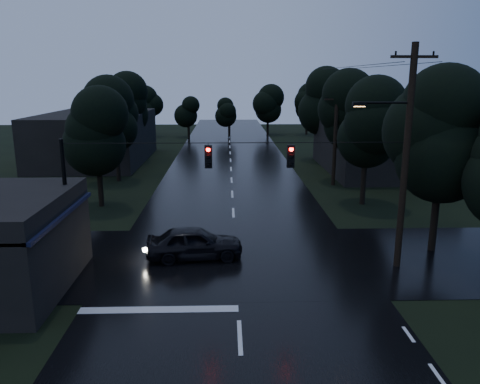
{
  "coord_description": "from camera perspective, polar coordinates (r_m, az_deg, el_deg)",
  "views": [
    {
      "loc": [
        -0.4,
        -9.16,
        8.53
      ],
      "look_at": [
        0.24,
        13.12,
        3.09
      ],
      "focal_mm": 35.0,
      "sensor_mm": 36.0,
      "label": 1
    }
  ],
  "objects": [
    {
      "name": "tree_left_b",
      "position": [
        40.33,
        -15.02,
        9.12
      ],
      "size": [
        4.2,
        4.2,
        8.85
      ],
      "color": "black",
      "rests_on": "ground"
    },
    {
      "name": "building_far_left",
      "position": [
        51.36,
        -17.1,
        6.38
      ],
      "size": [
        10.0,
        16.0,
        5.0
      ],
      "primitive_type": "cube",
      "color": "black",
      "rests_on": "ground"
    },
    {
      "name": "main_road",
      "position": [
        40.08,
        -1.03,
        1.43
      ],
      "size": [
        12.0,
        120.0,
        0.02
      ],
      "primitive_type": "cube",
      "color": "black",
      "rests_on": "ground"
    },
    {
      "name": "car",
      "position": [
        22.81,
        -5.56,
        -6.18
      ],
      "size": [
        4.79,
        2.32,
        1.58
      ],
      "primitive_type": "imported",
      "rotation": [
        0.0,
        0.0,
        1.67
      ],
      "color": "black",
      "rests_on": "ground"
    },
    {
      "name": "tree_corner_near",
      "position": [
        24.61,
        23.54,
        6.68
      ],
      "size": [
        4.48,
        4.48,
        9.44
      ],
      "color": "black",
      "rests_on": "ground"
    },
    {
      "name": "span_signals",
      "position": [
        20.43,
        1.07,
        4.47
      ],
      "size": [
        15.0,
        0.37,
        1.12
      ],
      "color": "black",
      "rests_on": "ground"
    },
    {
      "name": "cross_street",
      "position": [
        22.81,
        -0.52,
        -8.23
      ],
      "size": [
        60.0,
        9.0,
        0.02
      ],
      "primitive_type": "cube",
      "color": "black",
      "rests_on": "ground"
    },
    {
      "name": "tree_right_a",
      "position": [
        32.67,
        15.24,
        8.14
      ],
      "size": [
        4.2,
        4.2,
        8.85
      ],
      "color": "black",
      "rests_on": "ground"
    },
    {
      "name": "building_far_right",
      "position": [
        45.93,
        16.72,
        5.22
      ],
      "size": [
        10.0,
        14.0,
        4.4
      ],
      "primitive_type": "cube",
      "color": "black",
      "rests_on": "ground"
    },
    {
      "name": "utility_pole_far",
      "position": [
        38.44,
        11.52,
        6.5
      ],
      "size": [
        2.0,
        0.3,
        7.5
      ],
      "color": "black",
      "rests_on": "ground"
    },
    {
      "name": "tree_right_b",
      "position": [
        40.49,
        12.85,
        9.8
      ],
      "size": [
        4.48,
        4.48,
        9.44
      ],
      "color": "black",
      "rests_on": "ground"
    },
    {
      "name": "utility_pole_main",
      "position": [
        21.86,
        19.37,
        4.35
      ],
      "size": [
        3.5,
        0.3,
        10.0
      ],
      "color": "black",
      "rests_on": "ground"
    },
    {
      "name": "tree_left_c",
      "position": [
        50.19,
        -13.12,
        10.48
      ],
      "size": [
        4.48,
        4.48,
        9.44
      ],
      "color": "black",
      "rests_on": "ground"
    },
    {
      "name": "anchor_pole_left",
      "position": [
        22.07,
        -20.36,
        -1.66
      ],
      "size": [
        0.18,
        0.18,
        6.0
      ],
      "primitive_type": "cylinder",
      "color": "black",
      "rests_on": "ground"
    },
    {
      "name": "tree_left_a",
      "position": [
        32.49,
        -17.13,
        7.32
      ],
      "size": [
        3.92,
        3.92,
        8.26
      ],
      "color": "black",
      "rests_on": "ground"
    },
    {
      "name": "tree_right_c",
      "position": [
        50.33,
        10.72,
        11.03
      ],
      "size": [
        4.76,
        4.76,
        10.03
      ],
      "color": "black",
      "rests_on": "ground"
    }
  ]
}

